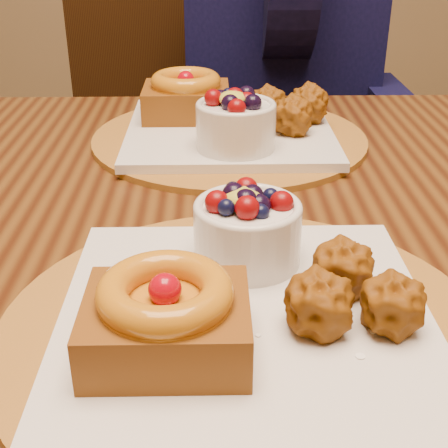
{
  "coord_description": "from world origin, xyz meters",
  "views": [
    {
      "loc": [
        -0.03,
        -0.58,
        1.05
      ],
      "look_at": [
        -0.02,
        -0.14,
        0.82
      ],
      "focal_mm": 50.0,
      "sensor_mm": 36.0,
      "label": 1
    }
  ],
  "objects_px": {
    "place_setting_far": "(227,122)",
    "chair_far": "(173,144)",
    "place_setting_near": "(241,301)",
    "diner": "(281,36)",
    "dining_table": "(234,270)"
  },
  "relations": [
    {
      "from": "dining_table",
      "to": "place_setting_near",
      "type": "relative_size",
      "value": 4.21
    },
    {
      "from": "place_setting_near",
      "to": "diner",
      "type": "xyz_separation_m",
      "value": [
        0.12,
        0.88,
        0.03
      ]
    },
    {
      "from": "place_setting_near",
      "to": "dining_table",
      "type": "bearing_deg",
      "value": 89.22
    },
    {
      "from": "dining_table",
      "to": "place_setting_near",
      "type": "xyz_separation_m",
      "value": [
        -0.0,
        -0.21,
        0.1
      ]
    },
    {
      "from": "place_setting_far",
      "to": "chair_far",
      "type": "xyz_separation_m",
      "value": [
        -0.11,
        0.59,
        -0.24
      ]
    },
    {
      "from": "place_setting_near",
      "to": "diner",
      "type": "distance_m",
      "value": 0.89
    },
    {
      "from": "place_setting_far",
      "to": "diner",
      "type": "relative_size",
      "value": 0.5
    },
    {
      "from": "place_setting_near",
      "to": "place_setting_far",
      "type": "xyz_separation_m",
      "value": [
        -0.0,
        0.43,
        0.0
      ]
    },
    {
      "from": "chair_far",
      "to": "place_setting_near",
      "type": "bearing_deg",
      "value": -89.22
    },
    {
      "from": "place_setting_far",
      "to": "chair_far",
      "type": "bearing_deg",
      "value": 100.96
    },
    {
      "from": "diner",
      "to": "place_setting_near",
      "type": "bearing_deg",
      "value": -76.96
    },
    {
      "from": "place_setting_near",
      "to": "diner",
      "type": "height_order",
      "value": "diner"
    },
    {
      "from": "place_setting_near",
      "to": "place_setting_far",
      "type": "height_order",
      "value": "place_setting_far"
    },
    {
      "from": "dining_table",
      "to": "diner",
      "type": "distance_m",
      "value": 0.69
    },
    {
      "from": "dining_table",
      "to": "diner",
      "type": "relative_size",
      "value": 2.09
    }
  ]
}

